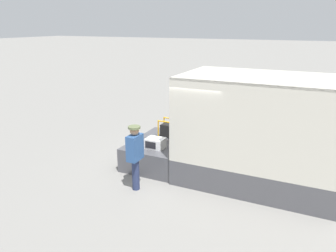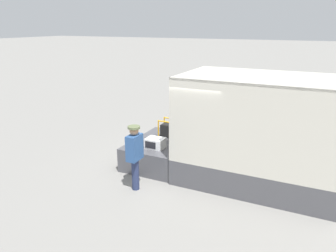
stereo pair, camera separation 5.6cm
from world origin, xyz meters
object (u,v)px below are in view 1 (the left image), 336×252
box_truck (323,158)px  microwave (155,143)px  worker_person (135,152)px  portable_generator (170,130)px

box_truck → microwave: (-4.12, -0.55, -0.10)m
microwave → worker_person: (0.07, -1.18, 0.19)m
box_truck → worker_person: (-4.05, -1.73, 0.09)m
box_truck → portable_generator: size_ratio=9.95×
box_truck → portable_generator: bearing=174.0°
microwave → worker_person: 1.20m
box_truck → portable_generator: 4.18m
portable_generator → box_truck: bearing=-6.0°
portable_generator → worker_person: (0.11, -2.17, 0.12)m
microwave → portable_generator: size_ratio=0.86×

